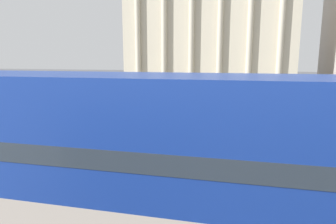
% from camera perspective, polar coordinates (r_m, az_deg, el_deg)
% --- Properties ---
extents(double_decker_bus, '(11.34, 2.74, 4.12)m').
position_cam_1_polar(double_decker_bus, '(7.58, -9.42, -6.81)').
color(double_decker_bus, black).
rests_on(double_decker_bus, ground_plane).
extents(plaza_building_left, '(29.78, 12.09, 19.98)m').
position_cam_1_polar(plaza_building_left, '(56.80, 7.86, 15.81)').
color(plaza_building_left, beige).
rests_on(plaza_building_left, ground_plane).
extents(traffic_light_near, '(0.42, 0.24, 3.85)m').
position_cam_1_polar(traffic_light_near, '(13.05, 6.93, 1.44)').
color(traffic_light_near, black).
rests_on(traffic_light_near, ground_plane).
extents(traffic_light_mid, '(0.42, 0.24, 3.53)m').
position_cam_1_polar(traffic_light_mid, '(19.12, 14.48, 3.44)').
color(traffic_light_mid, black).
rests_on(traffic_light_mid, ground_plane).
extents(pedestrian_black, '(0.32, 0.32, 1.69)m').
position_cam_1_polar(pedestrian_black, '(21.75, -1.93, 0.98)').
color(pedestrian_black, '#282B33').
rests_on(pedestrian_black, ground_plane).
extents(pedestrian_yellow, '(0.32, 0.32, 1.73)m').
position_cam_1_polar(pedestrian_yellow, '(31.07, 27.35, 2.71)').
color(pedestrian_yellow, '#282B33').
rests_on(pedestrian_yellow, ground_plane).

